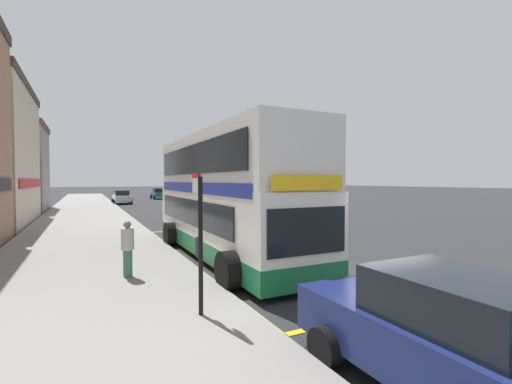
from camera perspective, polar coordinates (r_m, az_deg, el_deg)
The scene contains 10 objects.
ground_plane at distance 39.62m, azimuth -16.35°, elevation -2.17°, with size 260.00×260.00×0.00m, color #28282B.
pavement_near at distance 38.99m, azimuth -26.54°, elevation -2.26°, with size 6.00×76.00×0.14m, color gray.
double_decker_bus at distance 12.52m, azimuth -5.15°, elevation -1.32°, with size 3.17×10.37×4.40m.
bus_bay_markings at distance 13.04m, azimuth -5.89°, elevation -10.32°, with size 2.95×13.72×0.01m.
bus_stop_sign at distance 6.85m, azimuth -9.42°, elevation -6.54°, with size 0.09×0.51×2.77m.
parked_car_navy_far at distance 5.25m, azimuth 29.76°, elevation -20.34°, with size 2.09×4.20×1.62m.
parked_car_navy_ahead at distance 39.13m, azimuth -9.45°, elevation -1.00°, with size 2.09×4.20×1.62m.
parked_car_teal_across at distance 53.61m, azimuth -15.88°, elevation -0.27°, with size 2.09×4.20×1.62m.
parked_car_silver_behind at distance 43.62m, azimuth -21.47°, elevation -0.81°, with size 2.09×4.20×1.62m.
pedestrian_waiting_near_sign at distance 10.05m, azimuth -20.61°, elevation -8.53°, with size 0.34×0.34×1.53m.
Camera 1 is at (-7.03, -6.89, 2.77)m, focal length 24.01 mm.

